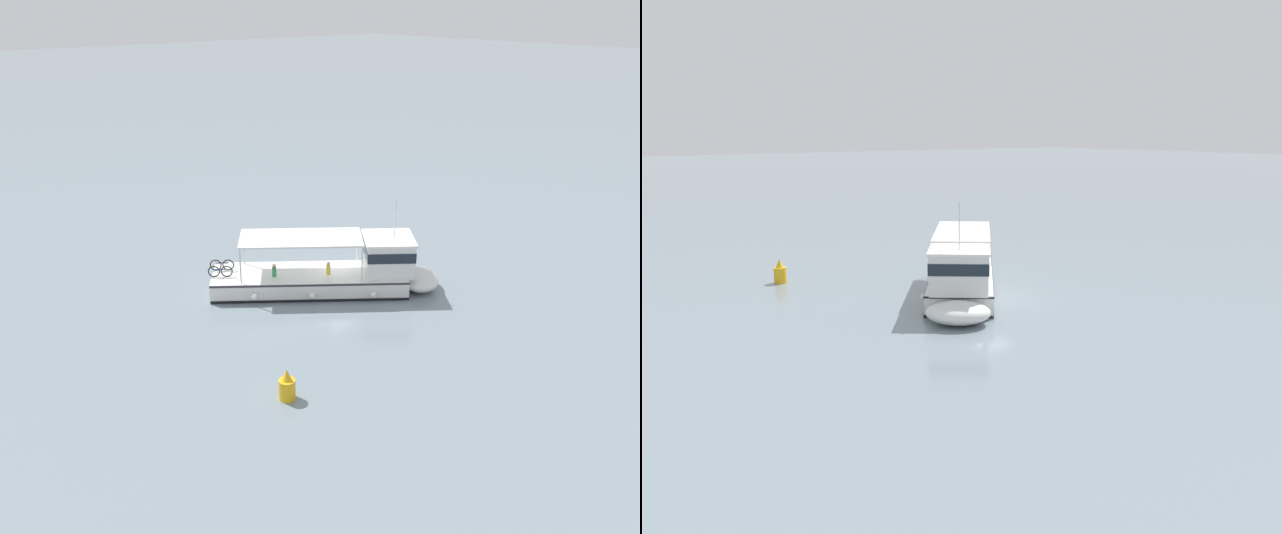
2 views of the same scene
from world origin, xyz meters
TOP-DOWN VIEW (x-y plane):
  - ground_plane at (0.00, 0.00)m, footprint 400.00×400.00m
  - ferry_main at (0.83, 0.91)m, footprint 11.94×10.23m
  - channel_buoy at (9.44, 7.41)m, footprint 0.70×0.70m

SIDE VIEW (x-z plane):
  - ground_plane at x=0.00m, z-range 0.00..0.00m
  - channel_buoy at x=9.44m, z-range -0.13..1.27m
  - ferry_main at x=0.83m, z-range -1.65..3.67m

